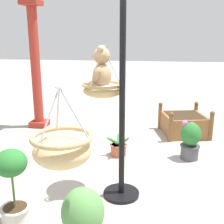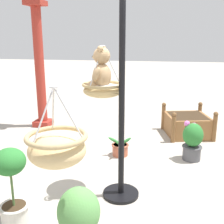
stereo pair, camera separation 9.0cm
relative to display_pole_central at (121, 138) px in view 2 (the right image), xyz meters
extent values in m
plane|color=#A8A093|center=(0.20, 0.07, -0.75)|extent=(40.00, 40.00, 0.00)
cylinder|color=black|center=(0.00, 0.00, 0.43)|extent=(0.07, 0.07, 2.36)
cylinder|color=black|center=(0.00, 0.00, -0.73)|extent=(0.44, 0.44, 0.04)
ellipsoid|color=tan|center=(0.15, 0.25, 0.53)|extent=(0.46, 0.46, 0.16)
torus|color=tan|center=(0.15, 0.25, 0.60)|extent=(0.49, 0.49, 0.04)
ellipsoid|color=silver|center=(0.15, 0.25, 0.55)|extent=(0.41, 0.41, 0.13)
cylinder|color=#B7B7BC|center=(0.24, 0.30, 0.82)|extent=(0.20, 0.12, 0.45)
cylinder|color=#B7B7BC|center=(0.06, 0.30, 0.82)|extent=(0.20, 0.12, 0.45)
cylinder|color=#B7B7BC|center=(0.15, 0.14, 0.82)|extent=(0.01, 0.22, 0.45)
torus|color=#B7B7BC|center=(0.15, 0.25, 1.04)|extent=(0.06, 0.06, 0.01)
ellipsoid|color=tan|center=(0.15, 0.26, 0.70)|extent=(0.25, 0.22, 0.30)
sphere|color=tan|center=(0.15, 0.26, 0.93)|extent=(0.22, 0.22, 0.20)
ellipsoid|color=tan|center=(0.15, 0.33, 0.92)|extent=(0.10, 0.08, 0.06)
sphere|color=black|center=(0.15, 0.36, 0.92)|extent=(0.03, 0.03, 0.03)
sphere|color=tan|center=(0.08, 0.26, 1.01)|extent=(0.07, 0.07, 0.07)
sphere|color=tan|center=(0.22, 0.26, 1.01)|extent=(0.07, 0.07, 0.07)
ellipsoid|color=tan|center=(0.02, 0.29, 0.74)|extent=(0.08, 0.15, 0.19)
ellipsoid|color=tan|center=(0.28, 0.29, 0.74)|extent=(0.08, 0.15, 0.19)
ellipsoid|color=tan|center=(0.08, 0.37, 0.59)|extent=(0.09, 0.17, 0.09)
ellipsoid|color=tan|center=(0.22, 0.37, 0.59)|extent=(0.09, 0.17, 0.09)
ellipsoid|color=tan|center=(-1.28, 0.27, 0.35)|extent=(0.42, 0.42, 0.23)
torus|color=tan|center=(-1.28, 0.27, 0.46)|extent=(0.45, 0.45, 0.04)
cylinder|color=#B7B7BC|center=(-1.19, 0.32, 0.64)|extent=(0.18, 0.11, 0.36)
cylinder|color=#B7B7BC|center=(-1.36, 0.32, 0.64)|extent=(0.18, 0.11, 0.36)
cylinder|color=#B7B7BC|center=(-1.28, 0.17, 0.64)|extent=(0.01, 0.20, 0.36)
torus|color=#B7B7BC|center=(-1.28, 0.27, 0.81)|extent=(0.06, 0.06, 0.01)
cylinder|color=#9E2D23|center=(2.46, 2.12, 0.50)|extent=(0.20, 0.20, 2.50)
cube|color=#9E2D23|center=(2.46, 2.12, -0.69)|extent=(0.36, 0.36, 0.12)
cube|color=#9E2D23|center=(2.46, 2.12, 1.80)|extent=(0.38, 0.38, 0.10)
cube|color=olive|center=(2.43, -0.95, -0.55)|extent=(0.94, 0.94, 0.40)
cube|color=#382819|center=(2.43, -0.95, -0.38)|extent=(0.83, 0.83, 0.06)
cylinder|color=brown|center=(1.96, -0.67, -0.50)|extent=(0.08, 0.08, 0.50)
cylinder|color=brown|center=(2.71, -0.48, -0.50)|extent=(0.08, 0.08, 0.50)
cylinder|color=brown|center=(2.14, -1.42, -0.50)|extent=(0.08, 0.08, 0.50)
cylinder|color=brown|center=(2.90, -1.23, -0.50)|extent=(0.08, 0.08, 0.50)
sphere|color=brown|center=(1.96, -0.67, -0.22)|extent=(0.09, 0.09, 0.09)
sphere|color=brown|center=(2.71, -0.48, -0.22)|extent=(0.09, 0.09, 0.09)
sphere|color=brown|center=(2.14, -1.42, -0.22)|extent=(0.09, 0.09, 0.09)
sphere|color=brown|center=(2.90, -1.23, -0.22)|extent=(0.09, 0.09, 0.09)
cylinder|color=beige|center=(-0.74, 1.00, -0.64)|extent=(0.27, 0.27, 0.22)
torus|color=#BCB7AE|center=(-0.74, 1.00, -0.54)|extent=(0.31, 0.31, 0.03)
cylinder|color=#382819|center=(-0.74, 1.00, -0.55)|extent=(0.24, 0.24, 0.03)
cylinder|color=#4C6B38|center=(-0.74, 1.00, -0.35)|extent=(0.02, 0.02, 0.36)
ellipsoid|color=#28702D|center=(-0.74, 1.00, -0.04)|extent=(0.32, 0.32, 0.27)
cylinder|color=#AD563D|center=(1.19, 0.20, -0.65)|extent=(0.25, 0.25, 0.19)
torus|color=#9C4E37|center=(1.19, 0.20, -0.57)|extent=(0.29, 0.29, 0.03)
cylinder|color=#382819|center=(1.19, 0.20, -0.57)|extent=(0.22, 0.22, 0.03)
ellipsoid|color=#38843D|center=(1.29, 0.21, -0.49)|extent=(0.23, 0.08, 0.14)
ellipsoid|color=#38843D|center=(1.17, 0.29, -0.49)|extent=(0.09, 0.22, 0.15)
ellipsoid|color=#38843D|center=(1.10, 0.22, -0.49)|extent=(0.22, 0.09, 0.16)
ellipsoid|color=#38843D|center=(1.19, 0.11, -0.50)|extent=(0.05, 0.21, 0.17)
ellipsoid|color=#56934C|center=(-1.10, 0.19, -0.26)|extent=(0.36, 0.36, 0.42)
cylinder|color=#4C4C51|center=(1.23, -0.94, -0.63)|extent=(0.28, 0.28, 0.23)
torus|color=#444449|center=(1.23, -0.94, -0.53)|extent=(0.31, 0.31, 0.03)
cylinder|color=#382819|center=(1.23, -0.94, -0.54)|extent=(0.25, 0.25, 0.03)
ellipsoid|color=#28702D|center=(1.23, -0.94, -0.33)|extent=(0.31, 0.31, 0.37)
sphere|color=#D166B7|center=(1.27, -0.95, -0.18)|extent=(0.08, 0.08, 0.08)
sphere|color=#D166B7|center=(1.26, -0.84, -0.16)|extent=(0.09, 0.09, 0.09)
camera|label=1|loc=(-3.04, -0.37, 1.13)|focal=44.60mm
camera|label=2|loc=(-3.02, -0.46, 1.13)|focal=44.60mm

